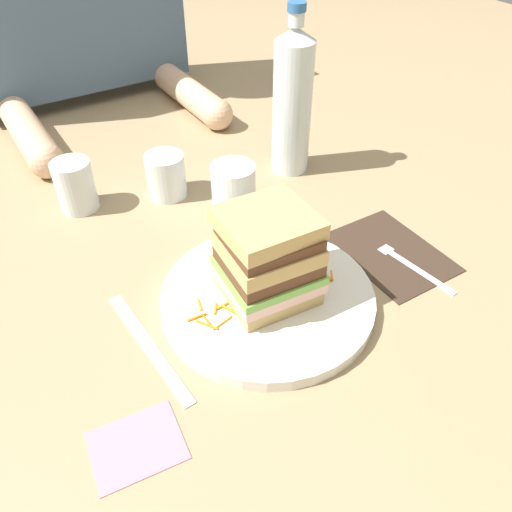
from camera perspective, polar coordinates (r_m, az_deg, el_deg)
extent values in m
plane|color=#9E8460|center=(0.67, 0.79, -4.70)|extent=(3.00, 3.00, 0.00)
cylinder|color=white|center=(0.66, 1.42, -4.67)|extent=(0.27, 0.27, 0.02)
cube|color=tan|center=(0.64, 1.44, -3.47)|extent=(0.11, 0.11, 0.02)
cube|color=beige|center=(0.63, 1.47, -2.33)|extent=(0.12, 0.11, 0.01)
cube|color=#7AB74C|center=(0.62, 1.49, -1.49)|extent=(0.12, 0.11, 0.01)
cube|color=#56331E|center=(0.61, 1.51, -0.47)|extent=(0.11, 0.11, 0.02)
cube|color=tan|center=(0.60, 1.54, 0.93)|extent=(0.11, 0.11, 0.02)
cube|color=#56331E|center=(0.59, 1.57, 2.24)|extent=(0.11, 0.10, 0.01)
cube|color=tan|center=(0.58, 1.10, 3.67)|extent=(0.11, 0.10, 0.02)
cylinder|color=orange|center=(0.63, -4.71, -5.76)|extent=(0.01, 0.02, 0.00)
cylinder|color=orange|center=(0.62, -6.85, -6.59)|extent=(0.02, 0.01, 0.00)
cylinder|color=orange|center=(0.62, -5.49, -7.26)|extent=(0.00, 0.02, 0.00)
cylinder|color=orange|center=(0.61, -3.77, -7.49)|extent=(0.03, 0.01, 0.00)
cylinder|color=orange|center=(0.63, -3.43, -5.66)|extent=(0.02, 0.01, 0.00)
cylinder|color=orange|center=(0.61, -5.52, -7.71)|extent=(0.02, 0.03, 0.00)
cylinder|color=orange|center=(0.64, -6.38, -5.46)|extent=(0.01, 0.02, 0.00)
cylinder|color=orange|center=(0.63, -2.91, -6.09)|extent=(0.01, 0.02, 0.00)
cylinder|color=orange|center=(0.68, 7.55, -2.10)|extent=(0.01, 0.03, 0.00)
cylinder|color=orange|center=(0.68, 8.51, -2.16)|extent=(0.01, 0.02, 0.00)
cylinder|color=orange|center=(0.67, 6.14, -2.58)|extent=(0.02, 0.02, 0.00)
cylinder|color=orange|center=(0.68, 5.61, -1.41)|extent=(0.01, 0.02, 0.00)
cylinder|color=orange|center=(0.69, 6.13, -0.90)|extent=(0.01, 0.03, 0.00)
cylinder|color=orange|center=(0.69, 6.88, -1.43)|extent=(0.02, 0.02, 0.00)
cylinder|color=orange|center=(0.69, 5.86, -1.19)|extent=(0.03, 0.03, 0.00)
cube|color=#38281E|center=(0.76, 14.84, 0.42)|extent=(0.13, 0.17, 0.00)
cube|color=silver|center=(0.74, 18.12, -1.56)|extent=(0.02, 0.11, 0.00)
cube|color=silver|center=(0.76, 14.43, 0.90)|extent=(0.02, 0.02, 0.00)
cylinder|color=silver|center=(0.78, 13.27, 2.18)|extent=(0.01, 0.04, 0.00)
cylinder|color=silver|center=(0.77, 13.00, 2.02)|extent=(0.01, 0.04, 0.00)
cylinder|color=silver|center=(0.77, 12.72, 1.86)|extent=(0.01, 0.04, 0.00)
cylinder|color=silver|center=(0.77, 12.45, 1.69)|extent=(0.01, 0.04, 0.00)
cube|color=silver|center=(0.59, -9.68, -13.08)|extent=(0.02, 0.10, 0.00)
cube|color=silver|center=(0.66, -13.82, -7.14)|extent=(0.02, 0.11, 0.00)
cylinder|color=white|center=(0.80, -2.53, 7.53)|extent=(0.07, 0.07, 0.08)
cylinder|color=#E55638|center=(0.81, -2.50, 6.68)|extent=(0.06, 0.06, 0.05)
cylinder|color=silver|center=(0.88, 4.06, 16.09)|extent=(0.07, 0.07, 0.22)
cone|color=silver|center=(0.84, 4.48, 23.66)|extent=(0.07, 0.07, 0.02)
cylinder|color=silver|center=(0.83, 4.56, 25.04)|extent=(0.02, 0.02, 0.02)
cylinder|color=#2D66A8|center=(0.83, 4.63, 26.16)|extent=(0.03, 0.03, 0.01)
cylinder|color=silver|center=(0.85, -9.99, 8.93)|extent=(0.06, 0.06, 0.07)
cylinder|color=silver|center=(0.85, -19.65, 7.46)|extent=(0.06, 0.06, 0.08)
cube|color=pink|center=(0.55, -13.27, -19.99)|extent=(0.10, 0.08, 0.00)
cylinder|color=#DBAD89|center=(1.07, -24.15, 12.43)|extent=(0.06, 0.24, 0.06)
cylinder|color=#DBAD89|center=(1.15, -7.37, 17.58)|extent=(0.06, 0.24, 0.06)
sphere|color=#DBAD89|center=(0.96, -22.51, 9.88)|extent=(0.06, 0.06, 0.06)
sphere|color=#DBAD89|center=(1.06, -4.36, 15.57)|extent=(0.06, 0.06, 0.06)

